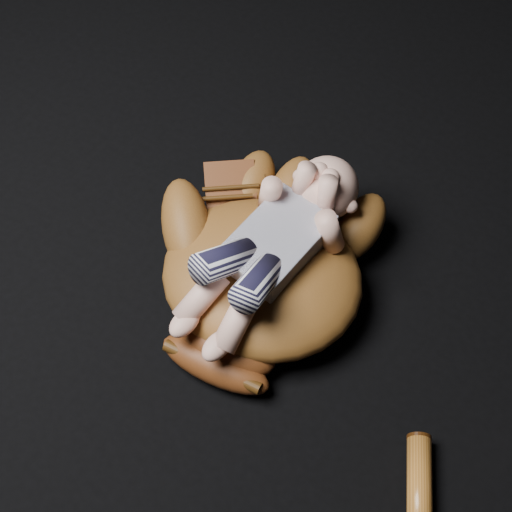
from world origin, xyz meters
The scene contains 2 objects.
baseball_glove centered at (-0.11, 0.14, 0.07)m, with size 0.42×0.48×0.15m, color brown, non-canonical shape.
newborn_baby centered at (-0.11, 0.14, 0.14)m, with size 0.19×0.40×0.16m, color #E6AA94, non-canonical shape.
Camera 1 is at (0.28, -0.43, 1.15)m, focal length 55.00 mm.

